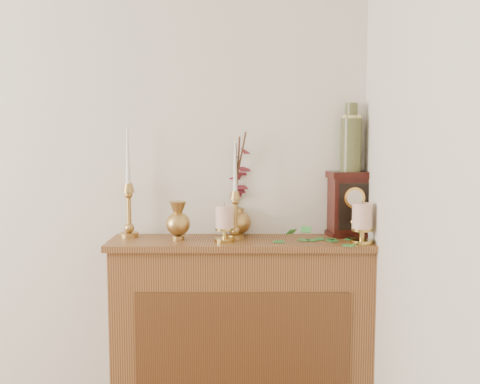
{
  "coord_description": "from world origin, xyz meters",
  "views": [
    {
      "loc": [
        1.4,
        -0.49,
        1.42
      ],
      "look_at": [
        1.39,
        2.05,
        1.16
      ],
      "focal_mm": 42.0,
      "sensor_mm": 36.0,
      "label": 1
    }
  ],
  "objects_px": {
    "candlestick_left": "(129,201)",
    "ceramic_vase": "(351,141)",
    "candlestick_center": "(235,207)",
    "ginger_jar": "(239,189)",
    "bud_vase": "(178,221)",
    "mantel_clock": "(350,204)"
  },
  "relations": [
    {
      "from": "ginger_jar",
      "to": "ceramic_vase",
      "type": "distance_m",
      "value": 0.58
    },
    {
      "from": "mantel_clock",
      "to": "candlestick_left",
      "type": "bearing_deg",
      "value": 174.2
    },
    {
      "from": "bud_vase",
      "to": "mantel_clock",
      "type": "distance_m",
      "value": 0.83
    },
    {
      "from": "candlestick_center",
      "to": "ginger_jar",
      "type": "distance_m",
      "value": 0.15
    },
    {
      "from": "candlestick_left",
      "to": "mantel_clock",
      "type": "bearing_deg",
      "value": 1.74
    },
    {
      "from": "ceramic_vase",
      "to": "ginger_jar",
      "type": "bearing_deg",
      "value": 174.99
    },
    {
      "from": "candlestick_left",
      "to": "ceramic_vase",
      "type": "height_order",
      "value": "ceramic_vase"
    },
    {
      "from": "candlestick_center",
      "to": "mantel_clock",
      "type": "bearing_deg",
      "value": 7.97
    },
    {
      "from": "bud_vase",
      "to": "mantel_clock",
      "type": "height_order",
      "value": "mantel_clock"
    },
    {
      "from": "candlestick_left",
      "to": "ginger_jar",
      "type": "bearing_deg",
      "value": 8.83
    },
    {
      "from": "candlestick_left",
      "to": "candlestick_center",
      "type": "relative_size",
      "value": 1.15
    },
    {
      "from": "ceramic_vase",
      "to": "bud_vase",
      "type": "bearing_deg",
      "value": -172.2
    },
    {
      "from": "ginger_jar",
      "to": "mantel_clock",
      "type": "bearing_deg",
      "value": -5.31
    },
    {
      "from": "bud_vase",
      "to": "mantel_clock",
      "type": "bearing_deg",
      "value": 7.6
    },
    {
      "from": "bud_vase",
      "to": "ginger_jar",
      "type": "bearing_deg",
      "value": 29.27
    },
    {
      "from": "bud_vase",
      "to": "candlestick_center",
      "type": "bearing_deg",
      "value": 6.83
    },
    {
      "from": "candlestick_left",
      "to": "ginger_jar",
      "type": "height_order",
      "value": "candlestick_left"
    },
    {
      "from": "bud_vase",
      "to": "mantel_clock",
      "type": "xyz_separation_m",
      "value": [
        0.82,
        0.11,
        0.06
      ]
    },
    {
      "from": "candlestick_left",
      "to": "ceramic_vase",
      "type": "relative_size",
      "value": 1.63
    },
    {
      "from": "candlestick_center",
      "to": "ginger_jar",
      "type": "xyz_separation_m",
      "value": [
        0.02,
        0.13,
        0.07
      ]
    },
    {
      "from": "mantel_clock",
      "to": "ginger_jar",
      "type": "bearing_deg",
      "value": 167.16
    },
    {
      "from": "bud_vase",
      "to": "ceramic_vase",
      "type": "distance_m",
      "value": 0.9
    }
  ]
}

